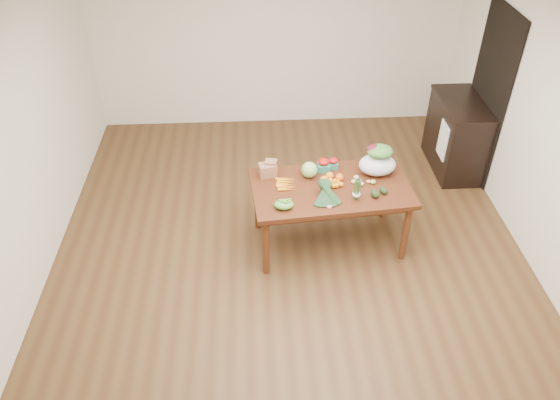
{
  "coord_description": "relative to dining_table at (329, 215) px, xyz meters",
  "views": [
    {
      "loc": [
        -0.35,
        -4.19,
        4.02
      ],
      "look_at": [
        -0.11,
        0.0,
        0.8
      ],
      "focal_mm": 35.0,
      "sensor_mm": 36.0,
      "label": 1
    }
  ],
  "objects": [
    {
      "name": "floor",
      "position": [
        -0.43,
        -0.26,
        -0.38
      ],
      "size": [
        6.0,
        6.0,
        0.0
      ],
      "primitive_type": "plane",
      "color": "#52371C",
      "rests_on": "ground"
    },
    {
      "name": "kale_bunch",
      "position": [
        -0.07,
        -0.25,
        0.45
      ],
      "size": [
        0.36,
        0.43,
        0.16
      ],
      "primitive_type": null,
      "rotation": [
        0.0,
        0.0,
        0.09
      ],
      "color": "black",
      "rests_on": "dining_table"
    },
    {
      "name": "room_walls",
      "position": [
        -0.43,
        -0.26,
        0.97
      ],
      "size": [
        5.02,
        6.02,
        2.7
      ],
      "color": "silver",
      "rests_on": "floor"
    },
    {
      "name": "avocado_b",
      "position": [
        0.51,
        -0.14,
        0.41
      ],
      "size": [
        0.09,
        0.12,
        0.07
      ],
      "primitive_type": "ellipsoid",
      "rotation": [
        0.0,
        0.0,
        0.3
      ],
      "color": "black",
      "rests_on": "dining_table"
    },
    {
      "name": "snap_pea_bag",
      "position": [
        -0.5,
        -0.32,
        0.42
      ],
      "size": [
        0.19,
        0.14,
        0.09
      ],
      "primitive_type": "ellipsoid",
      "color": "#519F35",
      "rests_on": "dining_table"
    },
    {
      "name": "strawberry_basket_b",
      "position": [
        0.06,
        0.34,
        0.42
      ],
      "size": [
        0.11,
        0.11,
        0.09
      ],
      "primitive_type": null,
      "rotation": [
        0.0,
        0.0,
        0.09
      ],
      "color": "red",
      "rests_on": "dining_table"
    },
    {
      "name": "cabinet",
      "position": [
        1.79,
        1.38,
        0.1
      ],
      "size": [
        0.52,
        1.02,
        0.94
      ],
      "primitive_type": "cube",
      "color": "black",
      "rests_on": "floor"
    },
    {
      "name": "orange_b",
      "position": [
        0.0,
        0.14,
        0.42
      ],
      "size": [
        0.08,
        0.08,
        0.08
      ],
      "primitive_type": "sphere",
      "color": "orange",
      "rests_on": "dining_table"
    },
    {
      "name": "potato_e",
      "position": [
        0.43,
        0.02,
        0.4
      ],
      "size": [
        0.06,
        0.05,
        0.05
      ],
      "primitive_type": "ellipsoid",
      "color": "tan",
      "rests_on": "dining_table"
    },
    {
      "name": "avocado_a",
      "position": [
        0.41,
        -0.2,
        0.41
      ],
      "size": [
        0.11,
        0.13,
        0.08
      ],
      "primitive_type": "ellipsoid",
      "rotation": [
        0.0,
        0.0,
        0.3
      ],
      "color": "black",
      "rests_on": "dining_table"
    },
    {
      "name": "potato_c",
      "position": [
        0.39,
        0.04,
        0.39
      ],
      "size": [
        0.04,
        0.04,
        0.04
      ],
      "primitive_type": "ellipsoid",
      "color": "tan",
      "rests_on": "dining_table"
    },
    {
      "name": "mandarin_cluster",
      "position": [
        0.03,
        0.02,
        0.42
      ],
      "size": [
        0.2,
        0.2,
        0.08
      ],
      "primitive_type": null,
      "rotation": [
        0.0,
        0.0,
        0.09
      ],
      "color": "orange",
      "rests_on": "dining_table"
    },
    {
      "name": "orange_a",
      "position": [
        -0.07,
        0.06,
        0.42
      ],
      "size": [
        0.09,
        0.09,
        0.09
      ],
      "primitive_type": "sphere",
      "color": "orange",
      "rests_on": "dining_table"
    },
    {
      "name": "orange_c",
      "position": [
        0.1,
        0.09,
        0.42
      ],
      "size": [
        0.09,
        0.09,
        0.09
      ],
      "primitive_type": "sphere",
      "color": "orange",
      "rests_on": "dining_table"
    },
    {
      "name": "dining_table",
      "position": [
        0.0,
        0.0,
        0.0
      ],
      "size": [
        1.68,
        1.04,
        0.75
      ],
      "primitive_type": "cube",
      "rotation": [
        0.0,
        0.0,
        0.09
      ],
      "color": "#4A2111",
      "rests_on": "floor"
    },
    {
      "name": "cabbage",
      "position": [
        -0.2,
        0.19,
        0.46
      ],
      "size": [
        0.17,
        0.17,
        0.17
      ],
      "primitive_type": "sphere",
      "color": "#89B367",
      "rests_on": "dining_table"
    },
    {
      "name": "potato_a",
      "position": [
        0.24,
        0.04,
        0.4
      ],
      "size": [
        0.05,
        0.05,
        0.05
      ],
      "primitive_type": "ellipsoid",
      "color": "tan",
      "rests_on": "dining_table"
    },
    {
      "name": "potato_d",
      "position": [
        0.28,
        0.11,
        0.4
      ],
      "size": [
        0.06,
        0.05,
        0.05
      ],
      "primitive_type": "ellipsoid",
      "color": "tan",
      "rests_on": "dining_table"
    },
    {
      "name": "potato_b",
      "position": [
        0.31,
        -0.0,
        0.4
      ],
      "size": [
        0.05,
        0.04,
        0.04
      ],
      "primitive_type": "ellipsoid",
      "color": "tan",
      "rests_on": "dining_table"
    },
    {
      "name": "dish_towel",
      "position": [
        1.53,
        1.14,
        0.18
      ],
      "size": [
        0.02,
        0.28,
        0.45
      ],
      "primitive_type": "cube",
      "color": "white",
      "rests_on": "cabinet"
    },
    {
      "name": "carrots",
      "position": [
        -0.45,
        0.05,
        0.39
      ],
      "size": [
        0.24,
        0.26,
        0.03
      ],
      "primitive_type": null,
      "rotation": [
        0.0,
        0.0,
        0.09
      ],
      "color": "orange",
      "rests_on": "dining_table"
    },
    {
      "name": "paper_bag",
      "position": [
        -0.64,
        0.23,
        0.46
      ],
      "size": [
        0.25,
        0.22,
        0.17
      ],
      "primitive_type": null,
      "rotation": [
        0.0,
        0.0,
        0.09
      ],
      "color": "#905E40",
      "rests_on": "dining_table"
    },
    {
      "name": "salad_bag",
      "position": [
        0.51,
        0.21,
        0.53
      ],
      "size": [
        0.41,
        0.33,
        0.3
      ],
      "primitive_type": null,
      "rotation": [
        0.0,
        0.0,
        0.09
      ],
      "color": "silver",
      "rests_on": "dining_table"
    },
    {
      "name": "doorway_dark",
      "position": [
        2.05,
        1.34,
        0.68
      ],
      "size": [
        0.02,
        1.0,
        2.1
      ],
      "primitive_type": "cube",
      "color": "black",
      "rests_on": "floor"
    },
    {
      "name": "asparagus_bundle",
      "position": [
        0.22,
        -0.23,
        0.5
      ],
      "size": [
        0.09,
        0.12,
        0.26
      ],
      "primitive_type": null,
      "rotation": [
        0.15,
        0.0,
        0.09
      ],
      "color": "#527937",
      "rests_on": "dining_table"
    },
    {
      "name": "strawberry_basket_a",
      "position": [
        -0.05,
        0.3,
        0.43
      ],
      "size": [
        0.13,
        0.13,
        0.11
      ],
      "primitive_type": null,
      "rotation": [
        0.0,
        0.0,
        0.09
      ],
      "color": "red",
      "rests_on": "dining_table"
    },
    {
      "name": "ceiling",
      "position": [
        -0.43,
        -0.26,
        2.33
      ],
      "size": [
        5.0,
        6.0,
        0.02
      ],
      "primitive_type": "cube",
      "color": "white",
      "rests_on": "room_walls"
    }
  ]
}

